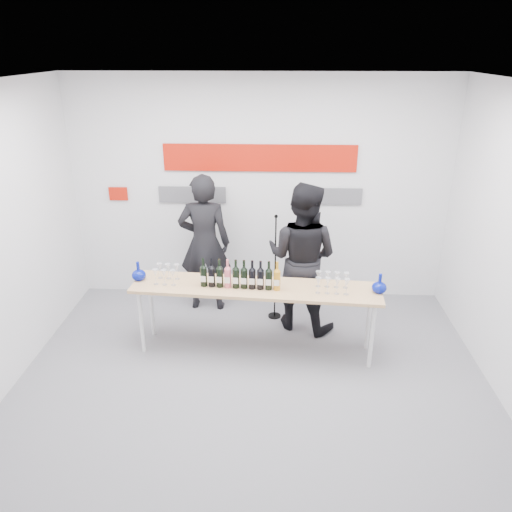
{
  "coord_description": "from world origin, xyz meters",
  "views": [
    {
      "loc": [
        0.23,
        -4.43,
        3.29
      ],
      "look_at": [
        0.01,
        0.62,
        1.15
      ],
      "focal_mm": 35.0,
      "sensor_mm": 36.0,
      "label": 1
    }
  ],
  "objects_px": {
    "presenter_right": "(302,258)",
    "presenter_left": "(204,243)",
    "tasting_table": "(256,291)",
    "mic_stand": "(275,287)"
  },
  "relations": [
    {
      "from": "tasting_table",
      "to": "mic_stand",
      "type": "bearing_deg",
      "value": 79.11
    },
    {
      "from": "presenter_right",
      "to": "mic_stand",
      "type": "relative_size",
      "value": 1.31
    },
    {
      "from": "presenter_right",
      "to": "presenter_left",
      "type": "bearing_deg",
      "value": 4.94
    },
    {
      "from": "presenter_left",
      "to": "presenter_right",
      "type": "distance_m",
      "value": 1.31
    },
    {
      "from": "presenter_left",
      "to": "presenter_right",
      "type": "xyz_separation_m",
      "value": [
        1.24,
        -0.43,
        0.01
      ]
    },
    {
      "from": "tasting_table",
      "to": "presenter_right",
      "type": "bearing_deg",
      "value": 52.83
    },
    {
      "from": "tasting_table",
      "to": "presenter_right",
      "type": "height_order",
      "value": "presenter_right"
    },
    {
      "from": "tasting_table",
      "to": "mic_stand",
      "type": "height_order",
      "value": "mic_stand"
    },
    {
      "from": "tasting_table",
      "to": "presenter_left",
      "type": "distance_m",
      "value": 1.26
    },
    {
      "from": "presenter_left",
      "to": "mic_stand",
      "type": "xyz_separation_m",
      "value": [
        0.92,
        -0.25,
        -0.49
      ]
    }
  ]
}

